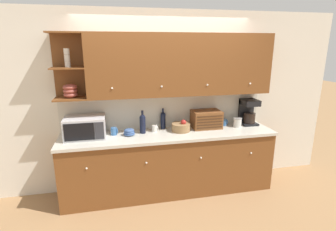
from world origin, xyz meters
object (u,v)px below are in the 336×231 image
coffee_maker (248,112)px  bread_box (206,119)px  mug_blue_second (114,131)px  wine_bottle (143,123)px  mug_patterned_third (224,122)px  fruit_basket (181,127)px  microwave (85,127)px  mug (155,128)px  second_wine_bottle (163,119)px  storage_canister (237,122)px  bowl_stack_on_counter (129,132)px

coffee_maker → bread_box: bearing=-176.4°
mug_blue_second → wine_bottle: (0.40, -0.01, 0.10)m
wine_bottle → bread_box: (0.96, 0.05, -0.02)m
mug_patterned_third → coffee_maker: bearing=-0.4°
mug_patterned_third → coffee_maker: coffee_maker is taller
fruit_basket → coffee_maker: 1.14m
wine_bottle → microwave: bearing=-178.9°
mug → fruit_basket: 0.38m
fruit_basket → bread_box: bread_box is taller
wine_bottle → second_wine_bottle: (0.32, 0.14, -0.01)m
mug_blue_second → storage_canister: size_ratio=0.76×
coffee_maker → storage_canister: bearing=-154.6°
bread_box → coffee_maker: 0.71m
microwave → storage_canister: (2.22, 0.00, -0.07)m
bowl_stack_on_counter → fruit_basket: bearing=1.7°
mug_blue_second → mug_patterned_third: mug_blue_second is taller
mug → fruit_basket: fruit_basket is taller
fruit_basket → wine_bottle: bearing=176.5°
mug_blue_second → storage_canister: bearing=-0.7°
microwave → mug_patterned_third: microwave is taller
mug → mug_patterned_third: size_ratio=0.91×
bread_box → storage_canister: bearing=-7.6°
coffee_maker → mug_blue_second: bearing=-177.6°
wine_bottle → storage_canister: bearing=-0.5°
microwave → mug_blue_second: bearing=3.5°
wine_bottle → storage_canister: wine_bottle is taller
mug_blue_second → second_wine_bottle: 0.73m
storage_canister → bowl_stack_on_counter: bearing=-178.5°
bread_box → coffee_maker: bearing=3.6°
microwave → storage_canister: bearing=0.0°
microwave → mug: (0.95, 0.05, -0.10)m
wine_bottle → second_wine_bottle: 0.35m
fruit_basket → storage_canister: (0.89, 0.02, 0.01)m
coffee_maker → second_wine_bottle: bearing=178.1°
fruit_basket → bread_box: 0.43m
mug → second_wine_bottle: size_ratio=0.29×
wine_bottle → fruit_basket: wine_bottle is taller
mug_patterned_third → fruit_basket: bearing=-169.7°
mug_blue_second → wine_bottle: 0.41m
mug_blue_second → second_wine_bottle: (0.72, 0.13, 0.09)m
fruit_basket → coffee_maker: size_ratio=0.67×
microwave → mug: 0.96m
mug_blue_second → bowl_stack_on_counter: mug_blue_second is taller
bowl_stack_on_counter → mug_blue_second: bearing=162.5°
microwave → bread_box: bearing=2.2°
bread_box → coffee_maker: size_ratio=1.08×
mug_blue_second → coffee_maker: size_ratio=0.27×
storage_canister → fruit_basket: bearing=-178.7°
wine_bottle → second_wine_bottle: wine_bottle is taller
fruit_basket → mug_patterned_third: (0.72, 0.13, -0.01)m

